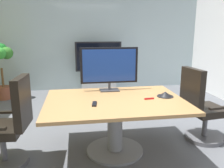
{
  "coord_description": "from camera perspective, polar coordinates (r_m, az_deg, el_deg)",
  "views": [
    {
      "loc": [
        -0.53,
        -3.01,
        1.61
      ],
      "look_at": [
        -0.04,
        0.08,
        0.88
      ],
      "focal_mm": 37.28,
      "sensor_mm": 36.0,
      "label": 1
    }
  ],
  "objects": [
    {
      "name": "whiteboard_marker",
      "position": [
        3.05,
        9.11,
        -3.56
      ],
      "size": [
        0.13,
        0.03,
        0.02
      ],
      "primitive_type": "cube",
      "rotation": [
        0.0,
        0.0,
        0.11
      ],
      "color": "red",
      "rests_on": "conference_table"
    },
    {
      "name": "remote_control",
      "position": [
        2.82,
        -4.34,
        -4.87
      ],
      "size": [
        0.07,
        0.18,
        0.02
      ],
      "primitive_type": "cube",
      "rotation": [
        0.0,
        0.0,
        -0.14
      ],
      "color": "black",
      "rests_on": "conference_table"
    },
    {
      "name": "wall_back_glass_partition",
      "position": [
        6.43,
        -4.33,
        11.33
      ],
      "size": [
        5.83,
        0.1,
        2.81
      ],
      "primitive_type": "cube",
      "color": "#9EB2B7",
      "rests_on": "ground"
    },
    {
      "name": "conference_table",
      "position": [
        3.06,
        0.74,
        -7.1
      ],
      "size": [
        1.78,
        1.29,
        0.73
      ],
      "color": "olive",
      "rests_on": "ground"
    },
    {
      "name": "ground_plane",
      "position": [
        3.45,
        0.93,
        -14.62
      ],
      "size": [
        7.79,
        7.79,
        0.0
      ],
      "primitive_type": "plane",
      "color": "#515459"
    },
    {
      "name": "wall_display_unit",
      "position": [
        6.19,
        -3.29,
        2.28
      ],
      "size": [
        1.2,
        0.36,
        1.31
      ],
      "color": "#B7BABC",
      "rests_on": "ground"
    },
    {
      "name": "tv_monitor",
      "position": [
        3.38,
        -0.68,
        4.3
      ],
      "size": [
        0.84,
        0.18,
        0.64
      ],
      "color": "#333338",
      "rests_on": "conference_table"
    },
    {
      "name": "office_chair_right",
      "position": [
        3.64,
        20.9,
        -6.19
      ],
      "size": [
        0.62,
        0.6,
        1.09
      ],
      "rotation": [
        0.0,
        0.0,
        1.69
      ],
      "color": "#4C4C51",
      "rests_on": "ground"
    },
    {
      "name": "conference_phone",
      "position": [
        3.22,
        12.92,
        -2.49
      ],
      "size": [
        0.22,
        0.22,
        0.07
      ],
      "color": "black",
      "rests_on": "conference_table"
    },
    {
      "name": "potted_plant",
      "position": [
        5.93,
        -25.53,
        4.39
      ],
      "size": [
        0.56,
        0.58,
        1.3
      ],
      "color": "brown",
      "rests_on": "ground"
    },
    {
      "name": "office_chair_left",
      "position": [
        3.06,
        -23.79,
        -10.13
      ],
      "size": [
        0.61,
        0.59,
        1.09
      ],
      "rotation": [
        0.0,
        0.0,
        -1.65
      ],
      "color": "#4C4C51",
      "rests_on": "ground"
    }
  ]
}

